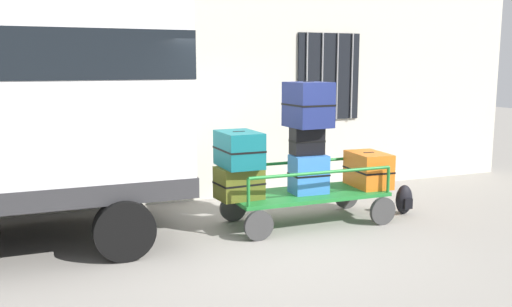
{
  "coord_description": "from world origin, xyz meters",
  "views": [
    {
      "loc": [
        -2.79,
        -6.12,
        2.21
      ],
      "look_at": [
        -0.05,
        0.59,
        1.04
      ],
      "focal_mm": 38.74,
      "sensor_mm": 36.0,
      "label": 1
    }
  ],
  "objects_px": {
    "suitcase_left_bottom": "(239,183)",
    "suitcase_midleft_middle": "(307,141)",
    "suitcase_midleft_bottom": "(309,174)",
    "suitcase_midleft_top": "(308,105)",
    "suitcase_center_bottom": "(368,169)",
    "backpack": "(404,200)",
    "luggage_cart": "(307,198)",
    "suitcase_left_middle": "(239,149)"
  },
  "relations": [
    {
      "from": "suitcase_left_bottom",
      "to": "suitcase_midleft_bottom",
      "type": "xyz_separation_m",
      "value": [
        1.01,
        -0.06,
        0.05
      ]
    },
    {
      "from": "suitcase_midleft_bottom",
      "to": "suitcase_midleft_top",
      "type": "distance_m",
      "value": 0.96
    },
    {
      "from": "suitcase_midleft_top",
      "to": "suitcase_center_bottom",
      "type": "relative_size",
      "value": 0.83
    },
    {
      "from": "suitcase_left_middle",
      "to": "suitcase_midleft_middle",
      "type": "height_order",
      "value": "suitcase_midleft_middle"
    },
    {
      "from": "suitcase_midleft_bottom",
      "to": "suitcase_midleft_top",
      "type": "height_order",
      "value": "suitcase_midleft_top"
    },
    {
      "from": "suitcase_left_bottom",
      "to": "suitcase_center_bottom",
      "type": "relative_size",
      "value": 0.82
    },
    {
      "from": "luggage_cart",
      "to": "suitcase_center_bottom",
      "type": "bearing_deg",
      "value": 1.32
    },
    {
      "from": "suitcase_midleft_bottom",
      "to": "suitcase_center_bottom",
      "type": "height_order",
      "value": "suitcase_midleft_bottom"
    },
    {
      "from": "suitcase_midleft_middle",
      "to": "suitcase_center_bottom",
      "type": "distance_m",
      "value": 1.12
    },
    {
      "from": "suitcase_midleft_bottom",
      "to": "backpack",
      "type": "relative_size",
      "value": 1.22
    },
    {
      "from": "suitcase_midleft_middle",
      "to": "suitcase_left_bottom",
      "type": "bearing_deg",
      "value": -179.64
    },
    {
      "from": "luggage_cart",
      "to": "suitcase_midleft_middle",
      "type": "distance_m",
      "value": 0.81
    },
    {
      "from": "suitcase_midleft_top",
      "to": "backpack",
      "type": "bearing_deg",
      "value": -5.23
    },
    {
      "from": "suitcase_left_middle",
      "to": "suitcase_midleft_top",
      "type": "xyz_separation_m",
      "value": [
        1.01,
        -0.01,
        0.56
      ]
    },
    {
      "from": "suitcase_left_middle",
      "to": "backpack",
      "type": "bearing_deg",
      "value": -3.34
    },
    {
      "from": "suitcase_midleft_top",
      "to": "suitcase_left_middle",
      "type": "bearing_deg",
      "value": 179.58
    },
    {
      "from": "luggage_cart",
      "to": "backpack",
      "type": "bearing_deg",
      "value": -4.6
    },
    {
      "from": "suitcase_left_middle",
      "to": "luggage_cart",
      "type": "bearing_deg",
      "value": -1.39
    },
    {
      "from": "suitcase_midleft_middle",
      "to": "suitcase_midleft_top",
      "type": "xyz_separation_m",
      "value": [
        0.0,
        -0.02,
        0.5
      ]
    },
    {
      "from": "suitcase_midleft_top",
      "to": "suitcase_left_bottom",
      "type": "bearing_deg",
      "value": 179.35
    },
    {
      "from": "suitcase_midleft_top",
      "to": "suitcase_center_bottom",
      "type": "xyz_separation_m",
      "value": [
        1.01,
        0.01,
        -0.98
      ]
    },
    {
      "from": "luggage_cart",
      "to": "suitcase_center_bottom",
      "type": "distance_m",
      "value": 1.06
    },
    {
      "from": "luggage_cart",
      "to": "suitcase_left_bottom",
      "type": "relative_size",
      "value": 3.63
    },
    {
      "from": "suitcase_left_middle",
      "to": "suitcase_midleft_top",
      "type": "height_order",
      "value": "suitcase_midleft_top"
    },
    {
      "from": "suitcase_left_middle",
      "to": "backpack",
      "type": "distance_m",
      "value": 2.72
    },
    {
      "from": "suitcase_left_bottom",
      "to": "suitcase_midleft_middle",
      "type": "height_order",
      "value": "suitcase_midleft_middle"
    },
    {
      "from": "luggage_cart",
      "to": "suitcase_midleft_bottom",
      "type": "bearing_deg",
      "value": -90.0
    },
    {
      "from": "suitcase_center_bottom",
      "to": "backpack",
      "type": "bearing_deg",
      "value": -15.15
    },
    {
      "from": "luggage_cart",
      "to": "suitcase_center_bottom",
      "type": "height_order",
      "value": "suitcase_center_bottom"
    },
    {
      "from": "suitcase_center_bottom",
      "to": "backpack",
      "type": "xyz_separation_m",
      "value": [
        0.55,
        -0.15,
        -0.47
      ]
    },
    {
      "from": "suitcase_midleft_middle",
      "to": "backpack",
      "type": "distance_m",
      "value": 1.83
    },
    {
      "from": "suitcase_left_bottom",
      "to": "suitcase_midleft_top",
      "type": "bearing_deg",
      "value": -0.65
    },
    {
      "from": "suitcase_left_middle",
      "to": "suitcase_midleft_bottom",
      "type": "relative_size",
      "value": 1.33
    },
    {
      "from": "suitcase_midleft_top",
      "to": "suitcase_midleft_middle",
      "type": "bearing_deg",
      "value": 90.0
    },
    {
      "from": "suitcase_left_middle",
      "to": "suitcase_midleft_top",
      "type": "bearing_deg",
      "value": -0.42
    },
    {
      "from": "suitcase_center_bottom",
      "to": "backpack",
      "type": "relative_size",
      "value": 1.72
    },
    {
      "from": "suitcase_midleft_middle",
      "to": "backpack",
      "type": "relative_size",
      "value": 1.05
    },
    {
      "from": "suitcase_left_bottom",
      "to": "suitcase_midleft_middle",
      "type": "bearing_deg",
      "value": 0.36
    },
    {
      "from": "backpack",
      "to": "luggage_cart",
      "type": "bearing_deg",
      "value": 175.4
    },
    {
      "from": "suitcase_left_middle",
      "to": "suitcase_midleft_middle",
      "type": "xyz_separation_m",
      "value": [
        1.01,
        0.01,
        0.06
      ]
    },
    {
      "from": "luggage_cart",
      "to": "suitcase_left_bottom",
      "type": "distance_m",
      "value": 1.05
    },
    {
      "from": "luggage_cart",
      "to": "backpack",
      "type": "relative_size",
      "value": 5.13
    }
  ]
}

